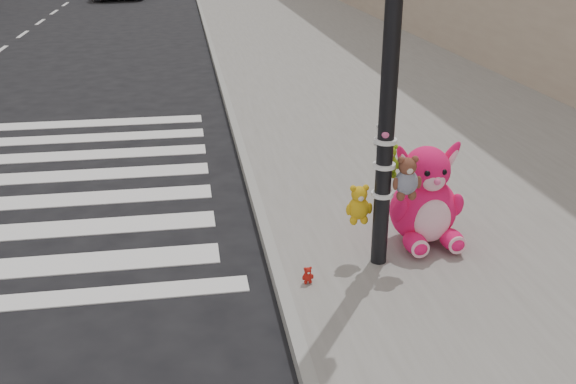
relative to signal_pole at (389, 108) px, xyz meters
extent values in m
cube|color=slate|center=(2.39, 8.19, -1.68)|extent=(7.00, 80.00, 0.14)
cube|color=gray|center=(-1.06, 8.19, -1.68)|extent=(0.12, 80.00, 0.15)
cylinder|color=black|center=(-0.01, -0.01, 0.39)|extent=(0.16, 0.16, 4.00)
cylinder|color=white|center=(-0.01, -0.01, -0.86)|extent=(0.22, 0.22, 0.04)
cylinder|color=white|center=(-0.01, -0.01, -0.56)|extent=(0.22, 0.22, 0.04)
cylinder|color=white|center=(-0.01, -0.01, -0.31)|extent=(0.22, 0.22, 0.04)
ellipsoid|color=#FF1562|center=(0.40, 0.06, -1.51)|extent=(0.26, 0.40, 0.21)
ellipsoid|color=#FF1562|center=(0.81, 0.08, -1.51)|extent=(0.26, 0.40, 0.21)
ellipsoid|color=#FF1562|center=(0.59, 0.39, -1.25)|extent=(0.76, 0.66, 0.73)
ellipsoid|color=#F9BFD1|center=(0.60, 0.14, -1.27)|extent=(0.41, 0.17, 0.48)
sphere|color=#FF1562|center=(0.59, 0.39, -0.79)|extent=(0.53, 0.53, 0.50)
ellipsoid|color=#FF1562|center=(0.36, 0.40, -0.72)|extent=(0.35, 0.12, 0.50)
ellipsoid|color=#FF1562|center=(0.81, 0.42, -0.72)|extent=(0.35, 0.12, 0.50)
camera|label=1|loc=(-1.86, -5.61, 1.58)|focal=40.00mm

